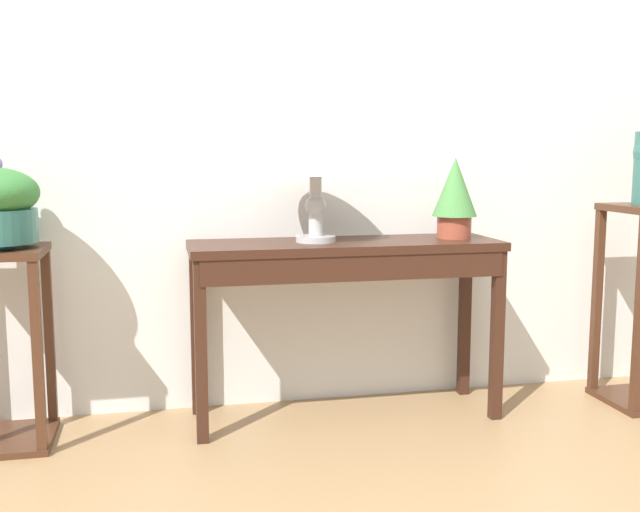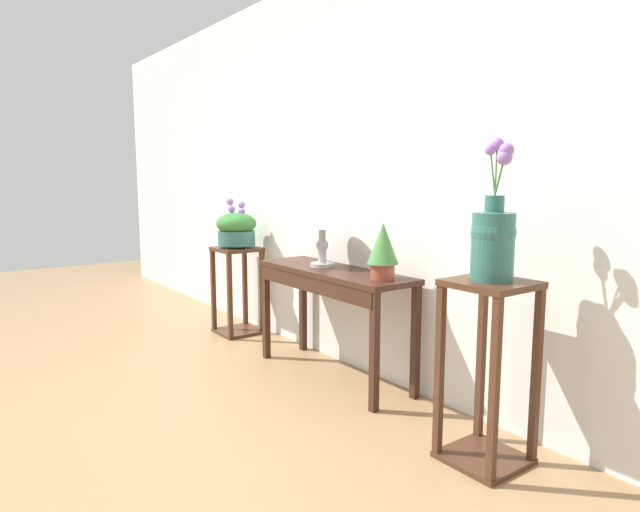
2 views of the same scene
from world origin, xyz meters
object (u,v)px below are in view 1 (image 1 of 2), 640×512
object	(u,v)px
console_table	(347,268)
potted_plant_on_console	(455,194)
table_lamp	(316,156)
pedestal_stand_left	(0,348)

from	to	relation	value
console_table	potted_plant_on_console	bearing A→B (deg)	3.55
table_lamp	console_table	bearing A→B (deg)	-10.83
console_table	pedestal_stand_left	xyz separation A→B (m)	(-1.34, 0.01, -0.26)
potted_plant_on_console	pedestal_stand_left	world-z (taller)	potted_plant_on_console
table_lamp	pedestal_stand_left	size ratio (longest dim) A/B	0.61
table_lamp	pedestal_stand_left	bearing A→B (deg)	-179.39
console_table	potted_plant_on_console	world-z (taller)	potted_plant_on_console
table_lamp	pedestal_stand_left	xyz separation A→B (m)	(-1.22, -0.01, -0.72)
table_lamp	potted_plant_on_console	distance (m)	0.62
console_table	potted_plant_on_console	distance (m)	0.56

